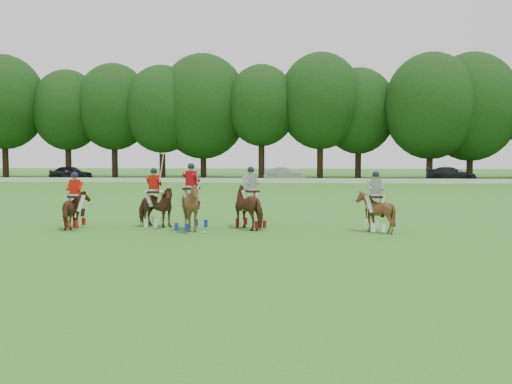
# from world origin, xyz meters

# --- Properties ---
(ground) EXTENTS (180.00, 180.00, 0.00)m
(ground) POSITION_xyz_m (0.00, 0.00, 0.00)
(ground) COLOR #377521
(ground) RESTS_ON ground
(tree_line) EXTENTS (117.98, 14.32, 14.75)m
(tree_line) POSITION_xyz_m (0.26, 48.05, 8.23)
(tree_line) COLOR black
(tree_line) RESTS_ON ground
(boundary_rail) EXTENTS (120.00, 0.10, 0.44)m
(boundary_rail) POSITION_xyz_m (0.00, 38.00, 0.22)
(boundary_rail) COLOR white
(boundary_rail) RESTS_ON ground
(car_left) EXTENTS (4.57, 2.09, 1.52)m
(car_left) POSITION_xyz_m (-20.18, 42.50, 0.76)
(car_left) COLOR black
(car_left) RESTS_ON ground
(car_mid) EXTENTS (4.29, 1.57, 1.41)m
(car_mid) POSITION_xyz_m (2.72, 42.50, 0.70)
(car_mid) COLOR #999A9E
(car_mid) RESTS_ON ground
(car_right) EXTENTS (5.31, 3.17, 1.44)m
(car_right) POSITION_xyz_m (19.75, 42.50, 0.72)
(car_right) COLOR black
(car_right) RESTS_ON ground
(polo_red_a) EXTENTS (1.06, 1.73, 2.14)m
(polo_red_a) POSITION_xyz_m (-4.37, 3.86, 0.76)
(polo_red_a) COLOR #4D2314
(polo_red_a) RESTS_ON ground
(polo_red_b) EXTENTS (1.57, 1.35, 2.83)m
(polo_red_b) POSITION_xyz_m (-1.50, 4.48, 0.82)
(polo_red_b) COLOR #4D2314
(polo_red_b) RESTS_ON ground
(polo_red_c) EXTENTS (1.96, 2.06, 2.49)m
(polo_red_c) POSITION_xyz_m (0.13, 3.52, 0.92)
(polo_red_c) COLOR #4D2314
(polo_red_c) RESTS_ON ground
(polo_stripe_a) EXTENTS (1.94, 2.05, 2.34)m
(polo_stripe_a) POSITION_xyz_m (2.24, 4.32, 0.85)
(polo_stripe_a) COLOR #4D2314
(polo_stripe_a) RESTS_ON ground
(polo_stripe_b) EXTENTS (1.30, 1.44, 2.20)m
(polo_stripe_b) POSITION_xyz_m (6.80, 3.75, 0.78)
(polo_stripe_b) COLOR #4D2314
(polo_stripe_b) RESTS_ON ground
(polo_ball) EXTENTS (0.09, 0.09, 0.09)m
(polo_ball) POSITION_xyz_m (0.70, 2.88, 0.04)
(polo_ball) COLOR white
(polo_ball) RESTS_ON ground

